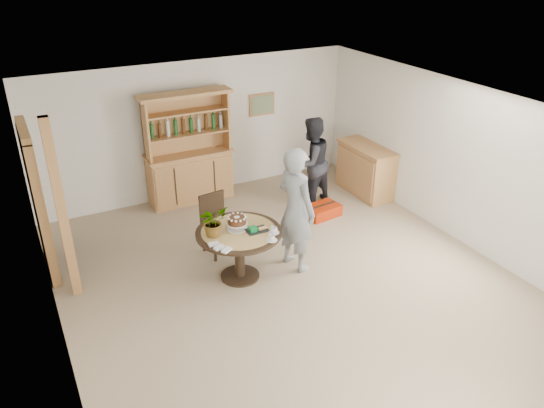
{
  "coord_description": "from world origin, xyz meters",
  "views": [
    {
      "loc": [
        -3.11,
        -5.35,
        4.33
      ],
      "look_at": [
        -0.04,
        0.5,
        1.05
      ],
      "focal_mm": 35.0,
      "sensor_mm": 36.0,
      "label": 1
    }
  ],
  "objects": [
    {
      "name": "room_shell",
      "position": [
        0.0,
        0.01,
        1.74
      ],
      "size": [
        6.04,
        7.04,
        2.52
      ],
      "color": "white",
      "rests_on": "ground"
    },
    {
      "name": "red_suitcase",
      "position": [
        1.51,
        1.55,
        0.1
      ],
      "size": [
        0.65,
        0.48,
        0.21
      ],
      "rotation": [
        0.0,
        0.0,
        0.13
      ],
      "color": "#B92B09",
      "rests_on": "ground"
    },
    {
      "name": "doorway",
      "position": [
        -2.93,
        2.0,
        1.11
      ],
      "size": [
        0.13,
        1.1,
        2.18
      ],
      "color": "black",
      "rests_on": "ground"
    },
    {
      "name": "gift_tray",
      "position": [
        -0.34,
        0.38,
        0.79
      ],
      "size": [
        0.3,
        0.2,
        0.08
      ],
      "color": "black",
      "rests_on": "dining_table"
    },
    {
      "name": "coffee_cup_b",
      "position": [
        -0.28,
        0.05,
        0.79
      ],
      "size": [
        0.15,
        0.15,
        0.08
      ],
      "color": "silver",
      "rests_on": "dining_table"
    },
    {
      "name": "dining_chair",
      "position": [
        -0.57,
        1.33,
        0.54
      ],
      "size": [
        0.47,
        0.47,
        0.95
      ],
      "rotation": [
        0.0,
        0.0,
        0.13
      ],
      "color": "black",
      "rests_on": "ground"
    },
    {
      "name": "sideboard",
      "position": [
        2.74,
        2.0,
        0.47
      ],
      "size": [
        0.54,
        1.26,
        0.94
      ],
      "color": "tan",
      "rests_on": "ground"
    },
    {
      "name": "dining_table",
      "position": [
        -0.56,
        0.5,
        0.6
      ],
      "size": [
        1.2,
        1.2,
        0.76
      ],
      "color": "black",
      "rests_on": "ground"
    },
    {
      "name": "teen_boy",
      "position": [
        0.29,
        0.4,
        0.93
      ],
      "size": [
        0.58,
        0.76,
        1.86
      ],
      "primitive_type": "imported",
      "rotation": [
        0.0,
        0.0,
        1.8
      ],
      "color": "gray",
      "rests_on": "ground"
    },
    {
      "name": "flower_vase",
      "position": [
        -0.91,
        0.55,
        0.97
      ],
      "size": [
        0.47,
        0.44,
        0.42
      ],
      "primitive_type": "imported",
      "rotation": [
        0.0,
        0.0,
        0.35
      ],
      "color": "#3F7233",
      "rests_on": "dining_table"
    },
    {
      "name": "coffee_cup_a",
      "position": [
        -0.16,
        0.22,
        0.8
      ],
      "size": [
        0.15,
        0.15,
        0.09
      ],
      "color": "silver",
      "rests_on": "dining_table"
    },
    {
      "name": "adult_person",
      "position": [
        1.55,
        2.05,
        0.82
      ],
      "size": [
        0.92,
        0.8,
        1.65
      ],
      "primitive_type": "imported",
      "rotation": [
        0.0,
        0.0,
        3.38
      ],
      "color": "black",
      "rests_on": "ground"
    },
    {
      "name": "pine_post",
      "position": [
        -2.7,
        1.2,
        1.25
      ],
      "size": [
        0.12,
        0.12,
        2.5
      ],
      "primitive_type": "cube",
      "color": "tan",
      "rests_on": "ground"
    },
    {
      "name": "napkins",
      "position": [
        -0.97,
        0.19,
        0.77
      ],
      "size": [
        0.24,
        0.33,
        0.03
      ],
      "color": "white",
      "rests_on": "dining_table"
    },
    {
      "name": "ground",
      "position": [
        0.0,
        0.0,
        0.0
      ],
      "size": [
        7.0,
        7.0,
        0.0
      ],
      "primitive_type": "plane",
      "color": "tan",
      "rests_on": "ground"
    },
    {
      "name": "hutch",
      "position": [
        -0.3,
        3.24,
        0.69
      ],
      "size": [
        1.62,
        0.54,
        2.04
      ],
      "color": "tan",
      "rests_on": "ground"
    },
    {
      "name": "birthday_cake",
      "position": [
        -0.56,
        0.55,
        0.88
      ],
      "size": [
        0.3,
        0.3,
        0.2
      ],
      "color": "white",
      "rests_on": "dining_table"
    }
  ]
}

